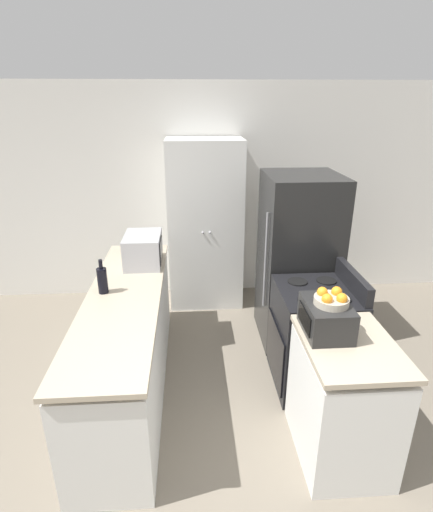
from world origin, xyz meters
The scene contains 10 objects.
wall_back centered at (0.00, 3.23, 1.30)m, with size 7.00×0.06×2.60m.
counter_left centered at (-0.79, 1.28, 0.44)m, with size 0.60×2.37×0.92m.
counter_right centered at (0.79, 0.49, 0.44)m, with size 0.60×0.78×0.92m.
pantry_cabinet centered at (-0.06, 2.90, 1.00)m, with size 0.87×0.57×1.99m.
stove centered at (0.81, 1.26, 0.47)m, with size 0.66×0.71×1.08m.
refrigerator centered at (0.84, 2.04, 0.87)m, with size 0.73×0.78×1.74m.
microwave centered at (-0.69, 1.94, 1.06)m, with size 0.34×0.46×0.29m.
wine_bottle centered at (-0.96, 1.34, 1.03)m, with size 0.08×0.08×0.29m.
toaster_oven centered at (0.66, 0.64, 1.03)m, with size 0.30×0.39×0.22m.
fruit_bowl centered at (0.68, 0.62, 1.18)m, with size 0.23×0.23×0.10m.
Camera 1 is at (-0.23, -1.65, 2.40)m, focal length 28.00 mm.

